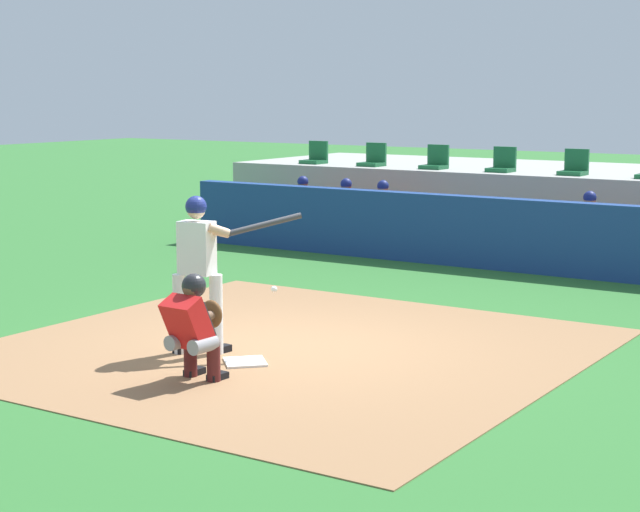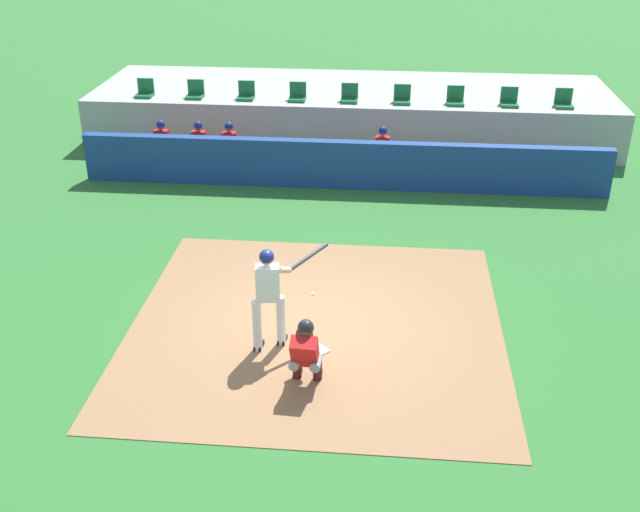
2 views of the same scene
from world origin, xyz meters
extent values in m
plane|color=#2D6B2D|center=(0.00, 0.00, 0.00)|extent=(80.00, 80.00, 0.00)
cube|color=#936B47|center=(0.00, 0.00, 0.01)|extent=(6.40, 6.40, 0.01)
cube|color=white|center=(0.00, -0.80, 0.02)|extent=(0.62, 0.62, 0.02)
cylinder|color=silver|center=(-0.88, -0.85, 0.46)|extent=(0.15, 0.15, 0.92)
cylinder|color=silver|center=(-0.52, -0.64, 0.46)|extent=(0.15, 0.15, 0.92)
cube|color=white|center=(-0.70, -0.75, 1.22)|extent=(0.41, 0.29, 0.60)
sphere|color=tan|center=(-0.70, -0.75, 1.65)|extent=(0.21, 0.21, 0.21)
sphere|color=navy|center=(-0.70, -0.75, 1.68)|extent=(0.24, 0.24, 0.24)
cylinder|color=tan|center=(-0.63, -0.66, 1.43)|extent=(0.57, 0.23, 0.18)
cylinder|color=tan|center=(-0.43, -0.68, 1.43)|extent=(0.24, 0.26, 0.17)
cylinder|color=#333338|center=(-0.09, -0.28, 1.48)|extent=(0.60, 0.68, 0.24)
cube|color=black|center=(-0.88, -0.79, 0.04)|extent=(0.15, 0.27, 0.09)
cube|color=black|center=(-0.51, -0.58, 0.04)|extent=(0.15, 0.27, 0.09)
cylinder|color=gray|center=(-0.15, -1.70, 0.42)|extent=(0.17, 0.33, 0.16)
cylinder|color=#4C1919|center=(-0.15, -1.55, 0.21)|extent=(0.14, 0.14, 0.42)
cube|color=black|center=(-0.14, -1.49, 0.04)|extent=(0.12, 0.24, 0.08)
cylinder|color=gray|center=(0.17, -1.71, 0.42)|extent=(0.17, 0.33, 0.16)
cylinder|color=#4C1919|center=(0.17, -1.56, 0.21)|extent=(0.14, 0.14, 0.42)
cube|color=black|center=(0.18, -1.50, 0.04)|extent=(0.12, 0.24, 0.08)
cube|color=red|center=(0.00, -1.75, 0.64)|extent=(0.42, 0.46, 0.57)
cube|color=#2D2D33|center=(0.01, -1.63, 0.64)|extent=(0.39, 0.27, 0.45)
sphere|color=brown|center=(0.01, -1.67, 0.98)|extent=(0.21, 0.21, 0.21)
sphere|color=#232328|center=(0.01, -1.65, 1.00)|extent=(0.25, 0.25, 0.25)
cylinder|color=brown|center=(-0.02, -1.53, 0.64)|extent=(0.12, 0.45, 0.10)
ellipsoid|color=brown|center=(-0.05, -1.30, 0.64)|extent=(0.29, 0.13, 0.30)
sphere|color=white|center=(-0.03, -0.20, 0.73)|extent=(0.07, 0.07, 0.07)
cube|color=navy|center=(0.00, 6.50, 0.60)|extent=(13.00, 0.30, 1.20)
cube|color=olive|center=(0.00, 7.50, 0.23)|extent=(11.80, 0.44, 0.45)
cylinder|color=#939399|center=(-4.95, 7.25, 0.49)|extent=(0.15, 0.40, 0.15)
cylinder|color=#939399|center=(-4.95, 7.05, 0.23)|extent=(0.13, 0.13, 0.45)
cube|color=maroon|center=(-4.95, 7.00, 0.04)|extent=(0.11, 0.24, 0.08)
cylinder|color=#939399|center=(-4.69, 7.25, 0.49)|extent=(0.15, 0.40, 0.15)
cylinder|color=#939399|center=(-4.69, 7.05, 0.23)|extent=(0.13, 0.13, 0.45)
cube|color=maroon|center=(-4.69, 7.00, 0.04)|extent=(0.11, 0.24, 0.08)
cube|color=red|center=(-4.82, 7.47, 0.76)|extent=(0.36, 0.22, 0.54)
sphere|color=brown|center=(-4.82, 7.47, 1.15)|extent=(0.20, 0.20, 0.20)
sphere|color=navy|center=(-4.82, 7.47, 1.19)|extent=(0.22, 0.22, 0.22)
cylinder|color=brown|center=(-5.02, 7.33, 0.65)|extent=(0.09, 0.41, 0.22)
cylinder|color=brown|center=(-4.62, 7.33, 0.65)|extent=(0.09, 0.41, 0.22)
cylinder|color=#939399|center=(-3.95, 7.25, 0.49)|extent=(0.15, 0.40, 0.15)
cylinder|color=#939399|center=(-3.95, 7.05, 0.23)|extent=(0.13, 0.13, 0.45)
cube|color=maroon|center=(-3.95, 7.00, 0.04)|extent=(0.11, 0.24, 0.08)
cylinder|color=#939399|center=(-3.69, 7.25, 0.49)|extent=(0.15, 0.40, 0.15)
cylinder|color=#939399|center=(-3.69, 7.05, 0.23)|extent=(0.13, 0.13, 0.45)
cube|color=maroon|center=(-3.69, 7.00, 0.04)|extent=(0.11, 0.24, 0.08)
cube|color=red|center=(-3.82, 7.47, 0.76)|extent=(0.36, 0.22, 0.54)
sphere|color=brown|center=(-3.82, 7.47, 1.15)|extent=(0.20, 0.20, 0.20)
sphere|color=navy|center=(-3.82, 7.47, 1.19)|extent=(0.22, 0.22, 0.22)
cylinder|color=brown|center=(-4.02, 7.33, 0.65)|extent=(0.09, 0.41, 0.22)
cylinder|color=brown|center=(-3.62, 7.33, 0.65)|extent=(0.09, 0.41, 0.22)
cylinder|color=#939399|center=(-3.14, 7.25, 0.49)|extent=(0.15, 0.40, 0.15)
cylinder|color=#939399|center=(-3.14, 7.05, 0.23)|extent=(0.13, 0.13, 0.45)
cube|color=maroon|center=(-3.14, 7.00, 0.04)|extent=(0.11, 0.24, 0.08)
cylinder|color=#939399|center=(-2.88, 7.25, 0.49)|extent=(0.15, 0.40, 0.15)
cylinder|color=#939399|center=(-2.88, 7.05, 0.23)|extent=(0.13, 0.13, 0.45)
cube|color=maroon|center=(-2.88, 7.00, 0.04)|extent=(0.11, 0.24, 0.08)
cube|color=red|center=(-3.01, 7.47, 0.76)|extent=(0.36, 0.22, 0.54)
sphere|color=#996B4C|center=(-3.01, 7.47, 1.15)|extent=(0.20, 0.20, 0.20)
sphere|color=navy|center=(-3.01, 7.47, 1.19)|extent=(0.22, 0.22, 0.22)
cylinder|color=#996B4C|center=(-3.21, 7.33, 0.65)|extent=(0.09, 0.41, 0.22)
cylinder|color=#996B4C|center=(-2.81, 7.33, 0.65)|extent=(0.09, 0.41, 0.22)
cylinder|color=#939399|center=(0.84, 7.25, 0.49)|extent=(0.15, 0.40, 0.15)
cylinder|color=#939399|center=(0.84, 7.05, 0.23)|extent=(0.13, 0.13, 0.45)
cube|color=maroon|center=(0.84, 7.00, 0.04)|extent=(0.11, 0.24, 0.08)
cylinder|color=#939399|center=(1.10, 7.25, 0.49)|extent=(0.15, 0.40, 0.15)
cylinder|color=#939399|center=(1.10, 7.05, 0.23)|extent=(0.13, 0.13, 0.45)
cube|color=maroon|center=(1.10, 7.00, 0.04)|extent=(0.11, 0.24, 0.08)
cube|color=red|center=(0.97, 7.47, 0.76)|extent=(0.36, 0.22, 0.54)
sphere|color=#996B4C|center=(0.97, 7.47, 1.15)|extent=(0.20, 0.20, 0.20)
sphere|color=navy|center=(0.97, 7.47, 1.19)|extent=(0.22, 0.22, 0.22)
cylinder|color=#996B4C|center=(0.77, 7.33, 0.65)|extent=(0.09, 0.41, 0.22)
cylinder|color=#996B4C|center=(1.17, 7.33, 0.65)|extent=(0.09, 0.41, 0.22)
cube|color=#9E9E99|center=(0.00, 10.90, 0.70)|extent=(15.00, 4.40, 1.40)
cube|color=#196033|center=(-5.78, 9.30, 1.44)|extent=(0.46, 0.46, 0.08)
cube|color=#196033|center=(-5.78, 9.50, 1.68)|extent=(0.46, 0.06, 0.40)
cube|color=#196033|center=(-4.33, 9.30, 1.44)|extent=(0.46, 0.46, 0.08)
cube|color=#196033|center=(-4.33, 9.50, 1.68)|extent=(0.46, 0.06, 0.40)
cube|color=#196033|center=(-2.89, 9.30, 1.44)|extent=(0.46, 0.46, 0.08)
cube|color=#196033|center=(-2.89, 9.50, 1.68)|extent=(0.46, 0.06, 0.40)
cube|color=#196033|center=(-1.44, 9.30, 1.44)|extent=(0.46, 0.46, 0.08)
cube|color=#196033|center=(-1.44, 9.50, 1.68)|extent=(0.46, 0.06, 0.40)
cube|color=#196033|center=(0.00, 9.30, 1.44)|extent=(0.46, 0.46, 0.08)
cube|color=#196033|center=(0.00, 9.50, 1.68)|extent=(0.46, 0.06, 0.40)
camera|label=1|loc=(6.87, -9.83, 2.96)|focal=59.82mm
camera|label=2|loc=(1.11, -11.05, 7.01)|focal=42.21mm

